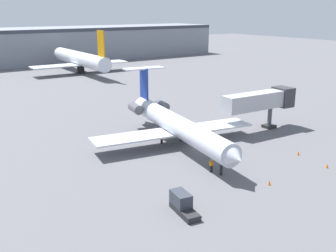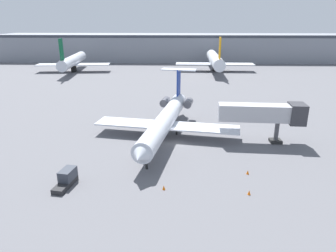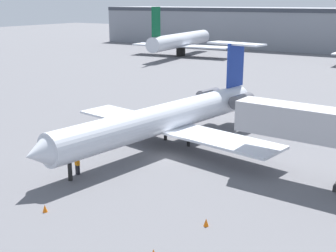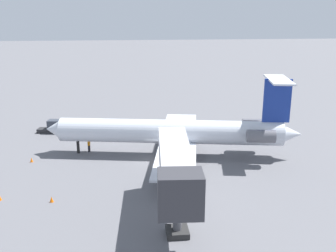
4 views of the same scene
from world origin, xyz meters
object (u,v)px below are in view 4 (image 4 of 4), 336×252
regional_jet (177,131)px  traffic_cone_far (52,199)px  traffic_cone_mid (0,198)px  jet_bridge (176,170)px  baggage_tug_lead (54,127)px  traffic_cone_near (32,160)px  ground_crew_marshaller (89,145)px

regional_jet → traffic_cone_far: bearing=-50.2°
traffic_cone_mid → jet_bridge: bearing=69.9°
baggage_tug_lead → regional_jet: bearing=55.9°
baggage_tug_lead → traffic_cone_near: baggage_tug_lead is taller
traffic_cone_near → jet_bridge: bearing=44.4°
jet_bridge → ground_crew_marshaller: 21.03m
traffic_cone_mid → ground_crew_marshaller: bearing=150.1°
jet_bridge → regional_jet: bearing=172.6°
regional_jet → ground_crew_marshaller: size_ratio=18.53×
traffic_cone_near → traffic_cone_far: (10.67, 4.19, 0.00)m
ground_crew_marshaller → traffic_cone_mid: 14.69m
ground_crew_marshaller → baggage_tug_lead: bearing=-146.5°
jet_bridge → traffic_cone_mid: jet_bridge is taller
regional_jet → ground_crew_marshaller: regional_jet is taller
ground_crew_marshaller → jet_bridge: bearing=25.4°
traffic_cone_far → traffic_cone_near: bearing=-158.5°
regional_jet → baggage_tug_lead: bearing=-124.1°
baggage_tug_lead → traffic_cone_far: bearing=8.8°
traffic_cone_near → ground_crew_marshaller: bearing=114.3°
baggage_tug_lead → ground_crew_marshaller: bearing=33.5°
regional_jet → jet_bridge: bearing=-7.4°
regional_jet → traffic_cone_near: regional_jet is taller
jet_bridge → traffic_cone_near: jet_bridge is taller
jet_bridge → baggage_tug_lead: bearing=-151.9°
baggage_tug_lead → traffic_cone_mid: baggage_tug_lead is taller
traffic_cone_near → traffic_cone_mid: same height
ground_crew_marshaller → traffic_cone_mid: (12.73, -7.31, -0.58)m
baggage_tug_lead → traffic_cone_near: size_ratio=7.59×
baggage_tug_lead → traffic_cone_mid: bearing=-4.0°
regional_jet → jet_bridge: (16.11, -2.08, 1.71)m
regional_jet → traffic_cone_far: regional_jet is taller
ground_crew_marshaller → traffic_cone_mid: ground_crew_marshaller is taller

